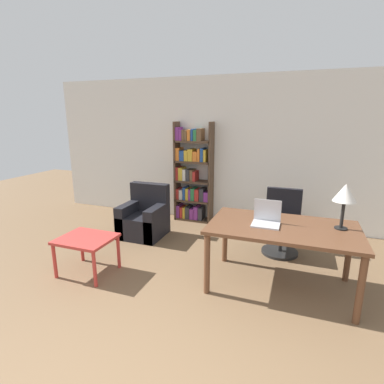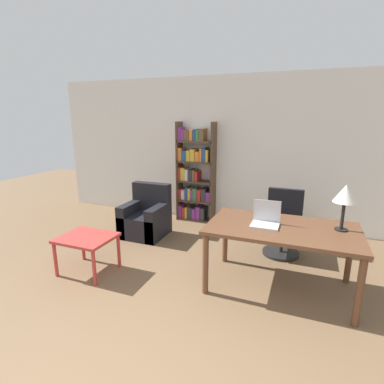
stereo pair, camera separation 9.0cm
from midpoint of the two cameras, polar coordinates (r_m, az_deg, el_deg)
wall_back at (r=5.57m, az=11.25°, el=7.43°), size 8.00×0.06×2.70m
desk at (r=3.60m, az=17.42°, el=-7.67°), size 1.66×0.96×0.77m
laptop at (r=3.56m, az=14.56°, el=-5.15°), size 0.31×0.27×0.28m
table_lamp at (r=3.60m, az=27.82°, el=-0.53°), size 0.24×0.24×0.51m
office_chair at (r=4.63m, az=17.49°, el=-5.91°), size 0.53×0.53×0.94m
side_table_blue at (r=4.11m, az=-18.81°, el=-8.91°), size 0.67×0.57×0.49m
armchair at (r=5.18m, az=-8.25°, el=-5.05°), size 0.69×0.69×0.86m
bookshelf at (r=5.72m, az=0.90°, el=2.97°), size 0.72×0.28×1.89m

